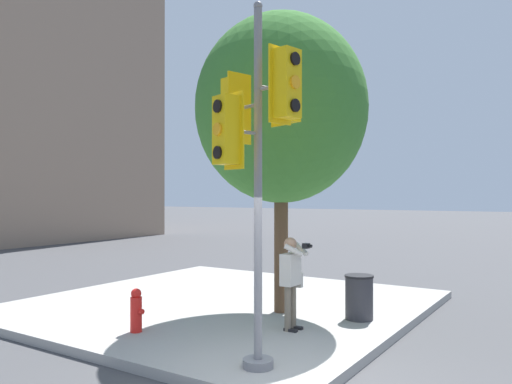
# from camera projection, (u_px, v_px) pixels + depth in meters

# --- Properties ---
(sidewalk_corner) EXTENTS (8.00, 8.00, 0.16)m
(sidewalk_corner) POSITION_uv_depth(u_px,v_px,m) (225.00, 305.00, 11.13)
(sidewalk_corner) COLOR #9E9B96
(sidewalk_corner) RESTS_ON ground_plane
(traffic_signal_pole) EXTENTS (1.36, 1.38, 5.04)m
(traffic_signal_pole) POSITION_uv_depth(u_px,v_px,m) (259.00, 129.00, 6.86)
(traffic_signal_pole) COLOR slate
(traffic_signal_pole) RESTS_ON sidewalk_corner
(person_photographer) EXTENTS (0.58, 0.54, 1.62)m
(person_photographer) POSITION_uv_depth(u_px,v_px,m) (291.00, 274.00, 8.77)
(person_photographer) COLOR black
(person_photographer) RESTS_ON sidewalk_corner
(street_tree) EXTENTS (3.49, 3.49, 6.05)m
(street_tree) POSITION_uv_depth(u_px,v_px,m) (281.00, 109.00, 10.13)
(street_tree) COLOR brown
(street_tree) RESTS_ON sidewalk_corner
(fire_hydrant) EXTENTS (0.20, 0.26, 0.75)m
(fire_hydrant) POSITION_uv_depth(u_px,v_px,m) (136.00, 310.00, 8.62)
(fire_hydrant) COLOR red
(fire_hydrant) RESTS_ON sidewalk_corner
(trash_bin) EXTENTS (0.55, 0.55, 0.84)m
(trash_bin) POSITION_uv_depth(u_px,v_px,m) (359.00, 297.00, 9.50)
(trash_bin) COLOR #2D2D33
(trash_bin) RESTS_ON sidewalk_corner
(building_right) EXTENTS (11.93, 13.34, 21.67)m
(building_right) POSITION_uv_depth(u_px,v_px,m) (21.00, 62.00, 31.04)
(building_right) COLOR gray
(building_right) RESTS_ON ground_plane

